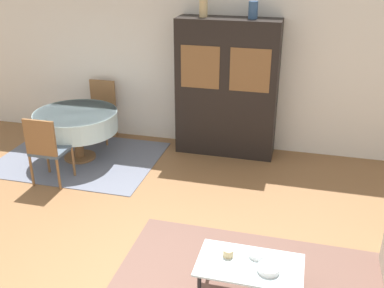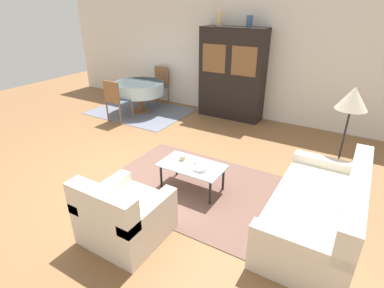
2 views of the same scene
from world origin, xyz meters
name	(u,v)px [view 1 (image 1 of 2)]	position (x,y,z in m)	size (l,w,h in m)	color
wall_back	(216,63)	(0.00, 3.63, 1.35)	(10.00, 0.06, 2.70)	silver
dining_rug	(80,158)	(-1.88, 2.50, 0.01)	(2.38, 1.79, 0.01)	slate
coffee_table	(250,268)	(1.06, 0.14, 0.37)	(0.95, 0.54, 0.40)	black
display_cabinet	(227,88)	(0.24, 3.34, 1.04)	(1.51, 0.48, 2.07)	black
dining_table	(76,122)	(-1.88, 2.51, 0.61)	(1.23, 1.23, 0.75)	brown
dining_chair_near	(46,147)	(-1.88, 1.67, 0.56)	(0.44, 0.44, 0.97)	brown
dining_chair_far	(101,107)	(-1.88, 3.35, 0.56)	(0.44, 0.44, 0.97)	brown
cup	(228,253)	(0.85, 0.21, 0.45)	(0.09, 0.09, 0.07)	tan
bowl	(269,269)	(1.23, 0.09, 0.44)	(0.19, 0.19, 0.05)	white
bowl_small	(257,255)	(1.11, 0.26, 0.43)	(0.14, 0.14, 0.04)	white
vase_tall	(203,6)	(-0.14, 3.34, 2.23)	(0.12, 0.12, 0.31)	tan
vase_short	(253,10)	(0.57, 3.34, 2.19)	(0.13, 0.13, 0.24)	#33517A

